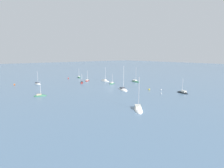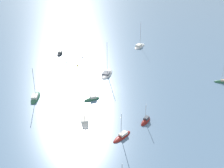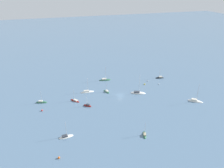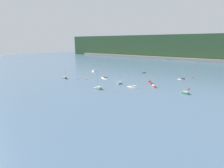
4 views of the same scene
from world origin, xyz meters
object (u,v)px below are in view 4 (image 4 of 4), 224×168
at_px(mooring_buoy_2, 192,77).
at_px(sailboat_6, 185,93).
at_px(sailboat_7, 94,71).
at_px(sailboat_0, 134,87).
at_px(sailboat_8, 120,84).
at_px(mooring_buoy_3, 77,79).
at_px(sailboat_9, 105,78).
at_px(mooring_buoy_0, 189,89).
at_px(mooring_buoy_1, 86,79).
at_px(mooring_buoy_4, 80,77).
at_px(sailboat_5, 150,83).
at_px(sailboat_1, 154,87).
at_px(sailboat_2, 65,78).
at_px(sailboat_4, 98,88).
at_px(sailboat_10, 144,73).
at_px(sailboat_3, 182,80).

bearing_deg(mooring_buoy_2, sailboat_6, -82.87).
xyz_separation_m(sailboat_7, mooring_buoy_2, (75.15, 21.17, 0.28)).
relative_size(sailboat_0, sailboat_8, 1.50).
relative_size(mooring_buoy_2, mooring_buoy_3, 1.33).
xyz_separation_m(sailboat_9, mooring_buoy_0, (54.29, 3.47, 0.32)).
relative_size(mooring_buoy_1, mooring_buoy_4, 1.41).
xyz_separation_m(mooring_buoy_1, mooring_buoy_3, (-4.14, -4.07, -0.05)).
xyz_separation_m(sailboat_5, mooring_buoy_4, (-48.70, -12.52, 0.16)).
relative_size(sailboat_1, sailboat_2, 0.98).
height_order(sailboat_6, mooring_buoy_4, sailboat_6).
bearing_deg(sailboat_4, sailboat_10, -79.99).
relative_size(sailboat_5, sailboat_9, 0.50).
bearing_deg(sailboat_3, sailboat_6, 100.61).
bearing_deg(sailboat_10, mooring_buoy_0, 72.71).
height_order(sailboat_1, sailboat_4, sailboat_4).
bearing_deg(sailboat_3, sailboat_1, 68.95).
height_order(sailboat_5, sailboat_9, sailboat_9).
relative_size(sailboat_6, sailboat_7, 0.69).
bearing_deg(mooring_buoy_0, sailboat_1, -163.28).
height_order(sailboat_0, sailboat_3, sailboat_0).
bearing_deg(sailboat_7, mooring_buoy_3, 152.78).
height_order(sailboat_5, sailboat_10, sailboat_10).
relative_size(mooring_buoy_0, mooring_buoy_1, 1.11).
relative_size(sailboat_2, mooring_buoy_0, 9.22).
relative_size(sailboat_2, mooring_buoy_1, 10.21).
bearing_deg(sailboat_5, sailboat_4, -81.23).
distance_m(sailboat_6, sailboat_7, 84.03).
bearing_deg(sailboat_9, mooring_buoy_4, 46.15).
bearing_deg(sailboat_8, sailboat_3, 124.81).
relative_size(sailboat_9, mooring_buoy_2, 14.92).
relative_size(sailboat_10, mooring_buoy_3, 11.09).
bearing_deg(sailboat_4, sailboat_7, -37.13).
bearing_deg(mooring_buoy_1, sailboat_5, 20.57).
distance_m(sailboat_0, mooring_buoy_3, 41.20).
distance_m(sailboat_3, sailboat_4, 59.80).
distance_m(sailboat_4, mooring_buoy_0, 48.74).
bearing_deg(mooring_buoy_1, sailboat_4, -31.97).
distance_m(sailboat_0, mooring_buoy_1, 36.92).
distance_m(sailboat_4, mooring_buoy_3, 28.19).
height_order(sailboat_8, mooring_buoy_4, sailboat_8).
xyz_separation_m(sailboat_5, sailboat_10, (-18.75, 30.80, -0.01)).
bearing_deg(mooring_buoy_4, sailboat_6, 1.36).
relative_size(sailboat_6, sailboat_8, 1.19).
relative_size(sailboat_9, mooring_buoy_4, 24.06).
bearing_deg(sailboat_9, mooring_buoy_3, 70.86).
distance_m(sailboat_5, sailboat_9, 31.73).
height_order(sailboat_0, sailboat_6, sailboat_0).
relative_size(sailboat_7, mooring_buoy_0, 13.93).
distance_m(sailboat_7, mooring_buoy_2, 78.07).
bearing_deg(mooring_buoy_3, mooring_buoy_0, 14.22).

